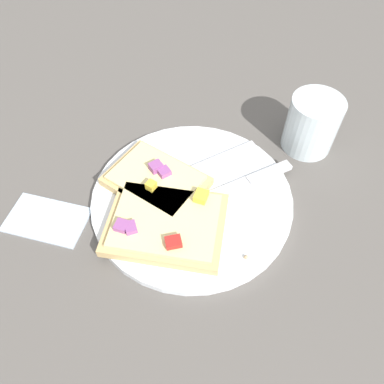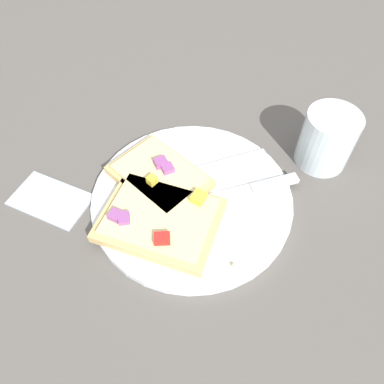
{
  "view_description": "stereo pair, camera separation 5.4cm",
  "coord_description": "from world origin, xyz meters",
  "px_view_note": "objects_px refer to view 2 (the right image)",
  "views": [
    {
      "loc": [
        0.08,
        -0.31,
        0.45
      ],
      "look_at": [
        0.0,
        0.0,
        0.02
      ],
      "focal_mm": 35.0,
      "sensor_mm": 36.0,
      "label": 1
    },
    {
      "loc": [
        0.13,
        -0.29,
        0.45
      ],
      "look_at": [
        0.0,
        0.0,
        0.02
      ],
      "focal_mm": 35.0,
      "sensor_mm": 36.0,
      "label": 2
    }
  ],
  "objects_px": {
    "fork": "(198,170)",
    "knife": "(246,190)",
    "plate": "(192,198)",
    "napkin": "(50,199)",
    "pizza_slice_main": "(160,219)",
    "pizza_slice_corner": "(159,176)",
    "drinking_glass": "(327,139)"
  },
  "relations": [
    {
      "from": "fork",
      "to": "knife",
      "type": "relative_size",
      "value": 1.01
    },
    {
      "from": "plate",
      "to": "fork",
      "type": "distance_m",
      "value": 0.05
    },
    {
      "from": "plate",
      "to": "fork",
      "type": "bearing_deg",
      "value": 103.26
    },
    {
      "from": "knife",
      "to": "napkin",
      "type": "distance_m",
      "value": 0.29
    },
    {
      "from": "knife",
      "to": "pizza_slice_main",
      "type": "bearing_deg",
      "value": 6.65
    },
    {
      "from": "fork",
      "to": "pizza_slice_main",
      "type": "height_order",
      "value": "pizza_slice_main"
    },
    {
      "from": "knife",
      "to": "pizza_slice_main",
      "type": "xyz_separation_m",
      "value": [
        -0.09,
        -0.1,
        0.01
      ]
    },
    {
      "from": "pizza_slice_main",
      "to": "pizza_slice_corner",
      "type": "distance_m",
      "value": 0.08
    },
    {
      "from": "plate",
      "to": "napkin",
      "type": "height_order",
      "value": "plate"
    },
    {
      "from": "napkin",
      "to": "knife",
      "type": "bearing_deg",
      "value": 25.72
    },
    {
      "from": "plate",
      "to": "knife",
      "type": "bearing_deg",
      "value": 30.29
    },
    {
      "from": "fork",
      "to": "plate",
      "type": "bearing_deg",
      "value": 59.76
    },
    {
      "from": "knife",
      "to": "pizza_slice_main",
      "type": "height_order",
      "value": "pizza_slice_main"
    },
    {
      "from": "plate",
      "to": "drinking_glass",
      "type": "distance_m",
      "value": 0.22
    },
    {
      "from": "knife",
      "to": "pizza_slice_corner",
      "type": "xyz_separation_m",
      "value": [
        -0.13,
        -0.03,
        0.01
      ]
    },
    {
      "from": "drinking_glass",
      "to": "napkin",
      "type": "distance_m",
      "value": 0.42
    },
    {
      "from": "fork",
      "to": "drinking_glass",
      "type": "height_order",
      "value": "drinking_glass"
    },
    {
      "from": "knife",
      "to": "pizza_slice_corner",
      "type": "relative_size",
      "value": 0.97
    },
    {
      "from": "knife",
      "to": "drinking_glass",
      "type": "xyz_separation_m",
      "value": [
        0.08,
        0.12,
        0.03
      ]
    },
    {
      "from": "drinking_glass",
      "to": "plate",
      "type": "bearing_deg",
      "value": -133.74
    },
    {
      "from": "knife",
      "to": "napkin",
      "type": "relative_size",
      "value": 1.4
    },
    {
      "from": "pizza_slice_main",
      "to": "pizza_slice_corner",
      "type": "relative_size",
      "value": 1.02
    },
    {
      "from": "pizza_slice_main",
      "to": "napkin",
      "type": "xyz_separation_m",
      "value": [
        -0.17,
        -0.03,
        -0.02
      ]
    },
    {
      "from": "knife",
      "to": "pizza_slice_corner",
      "type": "height_order",
      "value": "pizza_slice_corner"
    },
    {
      "from": "pizza_slice_corner",
      "to": "drinking_glass",
      "type": "bearing_deg",
      "value": -124.22
    },
    {
      "from": "fork",
      "to": "pizza_slice_corner",
      "type": "bearing_deg",
      "value": -2.28
    },
    {
      "from": "plate",
      "to": "knife",
      "type": "relative_size",
      "value": 1.85
    },
    {
      "from": "pizza_slice_main",
      "to": "drinking_glass",
      "type": "xyz_separation_m",
      "value": [
        0.17,
        0.22,
        0.02
      ]
    },
    {
      "from": "knife",
      "to": "napkin",
      "type": "xyz_separation_m",
      "value": [
        -0.26,
        -0.13,
        -0.01
      ]
    },
    {
      "from": "plate",
      "to": "knife",
      "type": "height_order",
      "value": "knife"
    },
    {
      "from": "pizza_slice_corner",
      "to": "drinking_glass",
      "type": "height_order",
      "value": "drinking_glass"
    },
    {
      "from": "fork",
      "to": "knife",
      "type": "height_order",
      "value": "knife"
    }
  ]
}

